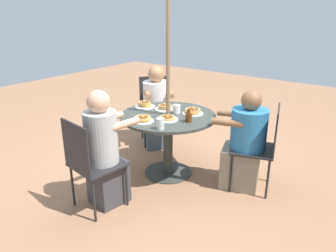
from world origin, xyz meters
TOP-DOWN VIEW (x-y plane):
  - ground_plane at (0.00, 0.00)m, footprint 12.00×12.00m
  - patio_table at (0.00, 0.00)m, footprint 1.10×1.10m
  - umbrella_pole at (0.00, 0.00)m, footprint 0.05×0.05m
  - patio_chair_north at (1.06, -0.15)m, footprint 0.51×0.51m
  - diner_north at (0.88, -0.12)m, footprint 0.54×0.38m
  - patio_chair_east at (-0.32, 1.02)m, footprint 0.57×0.57m
  - diner_east at (-0.26, 0.84)m, footprint 0.51×0.60m
  - patio_chair_south at (-0.73, -0.78)m, footprint 0.64×0.64m
  - diner_south at (-0.60, -0.65)m, footprint 0.60×0.60m
  - pancake_plate_a at (-0.13, -0.14)m, footprint 0.24×0.24m
  - pancake_plate_b at (0.35, -0.08)m, footprint 0.24×0.24m
  - pancake_plate_c at (-0.19, 0.21)m, footprint 0.24×0.24m
  - pancake_plate_d at (0.15, 0.10)m, footprint 0.24×0.24m
  - pancake_plate_e at (-0.06, -0.40)m, footprint 0.24×0.24m
  - syrup_bottle at (0.06, 0.32)m, footprint 0.09×0.07m
  - coffee_cup at (-0.11, 0.04)m, footprint 0.09×0.09m
  - drinking_glass_a at (0.42, 0.22)m, footprint 0.08×0.08m

SIDE VIEW (x-z plane):
  - ground_plane at x=0.00m, z-range 0.00..0.00m
  - diner_east at x=-0.26m, z-range -0.06..1.05m
  - diner_south at x=-0.60m, z-range -0.06..1.09m
  - patio_chair_north at x=1.06m, z-range 0.07..1.02m
  - patio_chair_east at x=-0.32m, z-range 0.07..1.02m
  - patio_chair_south at x=-0.73m, z-range 0.07..1.02m
  - diner_north at x=0.88m, z-range -0.04..1.16m
  - patio_table at x=0.00m, z-range 0.22..0.97m
  - pancake_plate_d at x=0.15m, z-range 0.74..0.79m
  - pancake_plate_b at x=0.35m, z-range 0.74..0.80m
  - pancake_plate_a at x=-0.13m, z-range 0.74..0.81m
  - pancake_plate_c at x=-0.19m, z-range 0.74..0.81m
  - pancake_plate_e at x=-0.06m, z-range 0.74..0.82m
  - coffee_cup at x=-0.11m, z-range 0.75..0.84m
  - syrup_bottle at x=0.06m, z-range 0.73..0.87m
  - drinking_glass_a at x=0.42m, z-range 0.75..0.86m
  - umbrella_pole at x=0.00m, z-range 0.00..2.39m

